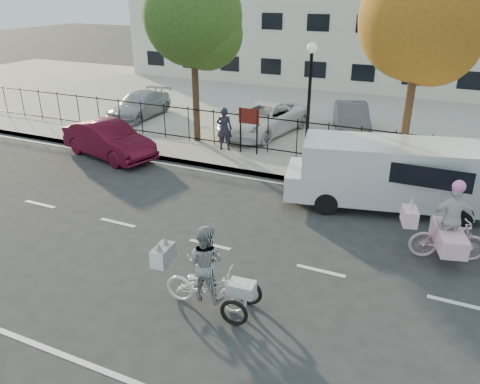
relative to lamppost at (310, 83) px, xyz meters
The scene contains 19 objects.
ground 7.50m from the lamppost, 94.21° to the right, with size 120.00×120.00×0.00m, color #333334.
road_markings 7.49m from the lamppost, 94.21° to the right, with size 60.00×9.52×0.01m, color silver, non-canonical shape.
curb 3.54m from the lamppost, 105.95° to the right, with size 60.00×0.10×0.15m, color #A8A399.
sidewalk 3.16m from the lamppost, 125.54° to the right, with size 60.00×2.20×0.15m, color #A8A399.
parking_lot 8.76m from the lamppost, 93.49° to the left, with size 60.00×15.60×0.15m, color #A8A399.
iron_fence 2.30m from the lamppost, 141.34° to the left, with size 58.00×0.06×1.50m, color black, non-canonical shape.
building 18.21m from the lamppost, 91.57° to the left, with size 34.00×10.00×6.00m, color silver.
lamppost is the anchor object (origin of this frame).
street_sign 2.90m from the lamppost, behind, with size 0.85×0.06×1.80m.
zebra_trike 9.44m from the lamppost, 86.00° to the right, with size 2.24×0.90×1.92m.
unicorn_bike 7.52m from the lamppost, 44.19° to the right, with size 2.16×1.54×2.12m.
white_van 4.59m from the lamppost, 36.85° to the right, with size 6.13×3.06×2.06m.
red_sedan 8.09m from the lamppost, 162.67° to the right, with size 1.48×4.25×1.40m, color #53091D.
pedestrian 4.01m from the lamppost, behind, with size 0.63×0.42×1.74m, color black.
lot_car_a 10.27m from the lamppost, 163.50° to the left, with size 1.70×4.19×1.22m, color #A6A9AE.
lot_car_b 4.57m from the lamppost, 135.72° to the left, with size 2.29×4.96×1.38m, color white.
lot_car_c 5.20m from the lamppost, 81.47° to the left, with size 1.37×3.93×1.30m, color #4C4D54.
tree_west 5.28m from the lamppost, behind, with size 3.89×3.89×7.13m.
tree_mid 4.08m from the lamppost, ahead, with size 3.98×3.98×7.30m.
Camera 1 is at (5.16, -9.43, 6.26)m, focal length 35.00 mm.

